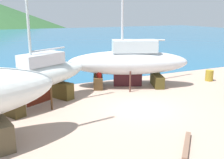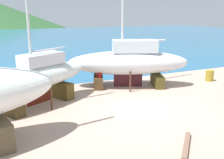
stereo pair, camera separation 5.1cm
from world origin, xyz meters
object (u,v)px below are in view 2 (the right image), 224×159
sailboat_small_center (129,61)px  worker (99,78)px  sailboat_mid_port (38,76)px  barrel_blue_faded (210,76)px

sailboat_small_center → worker: size_ratio=10.22×
sailboat_mid_port → worker: (4.83, 1.89, -1.05)m
sailboat_small_center → barrel_blue_faded: (7.15, -1.38, -1.56)m
sailboat_mid_port → worker: 5.29m
worker → sailboat_mid_port: bearing=22.3°
worker → sailboat_small_center: bearing=173.7°
sailboat_mid_port → worker: bearing=172.6°
barrel_blue_faded → worker: bearing=170.0°
sailboat_small_center → sailboat_mid_port: bearing=34.5°
worker → barrel_blue_faded: size_ratio=1.78×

